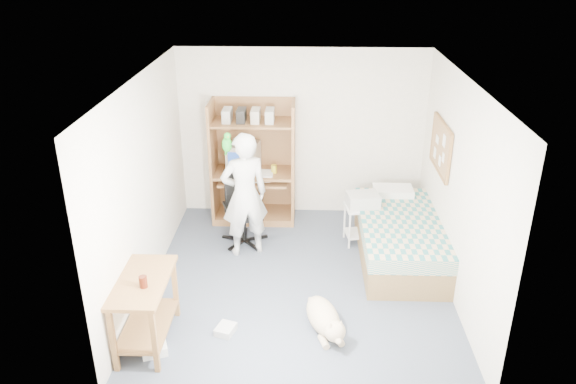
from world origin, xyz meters
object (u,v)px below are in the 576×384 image
object	(u,v)px
side_desk	(145,301)
computer_hutch	(254,166)
bed	(399,238)
person	(245,195)
office_chair	(243,218)
dog	(325,318)
printer_cart	(362,218)

from	to	relation	value
side_desk	computer_hutch	bearing A→B (deg)	73.86
bed	person	world-z (taller)	person
side_desk	office_chair	distance (m)	2.32
dog	bed	bearing A→B (deg)	39.78
person	printer_cart	distance (m)	1.67
dog	printer_cart	xyz separation A→B (m)	(0.55, 1.98, 0.21)
side_desk	bed	bearing A→B (deg)	32.50
dog	printer_cart	size ratio (longest dim) A/B	1.71
computer_hutch	office_chair	size ratio (longest dim) A/B	1.78
computer_hutch	dog	size ratio (longest dim) A/B	1.90
bed	office_chair	bearing A→B (deg)	170.00
bed	dog	xyz separation A→B (m)	(-1.01, -1.59, -0.13)
bed	office_chair	world-z (taller)	office_chair
office_chair	printer_cart	size ratio (longest dim) A/B	1.83
side_desk	person	world-z (taller)	person
bed	side_desk	size ratio (longest dim) A/B	2.02
office_chair	person	bearing A→B (deg)	-97.75
computer_hutch	person	world-z (taller)	computer_hutch
computer_hutch	dog	world-z (taller)	computer_hutch
printer_cart	office_chair	bearing A→B (deg)	171.53
office_chair	person	distance (m)	0.57
office_chair	person	size ratio (longest dim) A/B	0.60
computer_hutch	dog	distance (m)	2.96
computer_hutch	person	bearing A→B (deg)	-91.23
printer_cart	dog	bearing A→B (deg)	-114.89
computer_hutch	bed	xyz separation A→B (m)	(2.00, -1.12, -0.53)
computer_hutch	office_chair	bearing A→B (deg)	-96.98
office_chair	dog	distance (m)	2.24
person	dog	distance (m)	2.05
bed	person	bearing A→B (deg)	178.10
office_chair	computer_hutch	bearing A→B (deg)	62.29
person	office_chair	bearing A→B (deg)	-97.75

